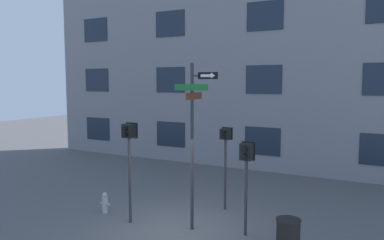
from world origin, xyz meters
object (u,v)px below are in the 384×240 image
street_sign_pole (194,133)px  trash_bin (288,236)px  fire_hydrant (105,203)px  pedestrian_signal_across (225,147)px  pedestrian_signal_left (129,145)px  pedestrian_signal_right (246,162)px

street_sign_pole → trash_bin: (2.62, -0.26, -2.26)m
fire_hydrant → pedestrian_signal_across: bearing=32.7°
street_sign_pole → pedestrian_signal_across: bearing=86.5°
pedestrian_signal_left → fire_hydrant: 2.29m
pedestrian_signal_left → pedestrian_signal_right: size_ratio=1.16×
pedestrian_signal_right → trash_bin: (1.25, -0.55, -1.53)m
pedestrian_signal_across → trash_bin: size_ratio=3.10×
pedestrian_signal_left → pedestrian_signal_right: (3.24, 0.67, -0.31)m
street_sign_pole → pedestrian_signal_left: (-1.86, -0.38, -0.41)m
pedestrian_signal_right → pedestrian_signal_across: 2.05m
pedestrian_signal_right → pedestrian_signal_across: (-1.26, 1.62, 0.06)m
street_sign_pole → pedestrian_signal_left: bearing=-168.6°
pedestrian_signal_left → pedestrian_signal_across: bearing=49.1°
street_sign_pole → pedestrian_signal_across: (0.12, 1.92, -0.67)m
pedestrian_signal_left → pedestrian_signal_right: pedestrian_signal_left is taller
pedestrian_signal_left → pedestrian_signal_right: bearing=11.7°
street_sign_pole → fire_hydrant: bearing=-178.1°
pedestrian_signal_right → fire_hydrant: bearing=-174.9°
pedestrian_signal_right → pedestrian_signal_across: size_ratio=0.95×
street_sign_pole → pedestrian_signal_right: 1.58m
pedestrian_signal_left → pedestrian_signal_right: 3.32m
pedestrian_signal_left → fire_hydrant: bearing=166.8°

